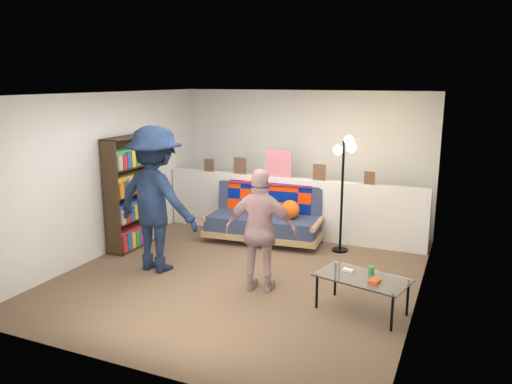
% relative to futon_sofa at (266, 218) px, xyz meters
% --- Properties ---
extents(ground, '(5.00, 5.00, 0.00)m').
position_rel_futon_sofa_xyz_m(ground, '(0.27, -1.44, -0.38)').
color(ground, brown).
rests_on(ground, ground).
extents(room_shell, '(4.60, 5.05, 2.45)m').
position_rel_futon_sofa_xyz_m(room_shell, '(0.27, -0.97, 1.30)').
color(room_shell, silver).
rests_on(room_shell, ground).
extents(half_wall_ledge, '(4.45, 0.15, 1.00)m').
position_rel_futon_sofa_xyz_m(half_wall_ledge, '(0.27, 0.36, 0.12)').
color(half_wall_ledge, silver).
rests_on(half_wall_ledge, ground).
extents(ledge_decor, '(2.97, 0.02, 0.45)m').
position_rel_futon_sofa_xyz_m(ledge_decor, '(0.04, 0.34, 0.80)').
color(ledge_decor, brown).
rests_on(ledge_decor, half_wall_ledge).
extents(futon_sofa, '(1.95, 1.06, 0.81)m').
position_rel_futon_sofa_xyz_m(futon_sofa, '(0.00, 0.00, 0.00)').
color(futon_sofa, tan).
rests_on(futon_sofa, ground).
extents(bookshelf, '(0.29, 0.87, 1.74)m').
position_rel_futon_sofa_xyz_m(bookshelf, '(-1.81, -1.16, 0.44)').
color(bookshelf, black).
rests_on(bookshelf, ground).
extents(coffee_table, '(1.10, 0.77, 0.52)m').
position_rel_futon_sofa_xyz_m(coffee_table, '(1.98, -1.96, 0.02)').
color(coffee_table, black).
rests_on(coffee_table, ground).
extents(floor_lamp, '(0.37, 0.33, 1.77)m').
position_rel_futon_sofa_xyz_m(floor_lamp, '(1.26, -0.01, 0.88)').
color(floor_lamp, black).
rests_on(floor_lamp, ground).
extents(person_left, '(1.36, 0.89, 1.99)m').
position_rel_futon_sofa_xyz_m(person_left, '(-0.89, -1.77, 0.62)').
color(person_left, black).
rests_on(person_left, ground).
extents(person_right, '(0.95, 0.51, 1.54)m').
position_rel_futon_sofa_xyz_m(person_right, '(0.69, -1.86, 0.39)').
color(person_right, pink).
rests_on(person_right, ground).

